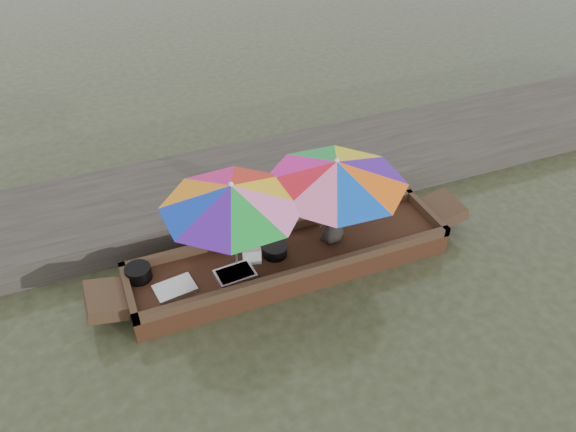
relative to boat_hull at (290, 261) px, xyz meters
name	(u,v)px	position (x,y,z in m)	size (l,w,h in m)	color
water	(290,269)	(0.00, 0.00, -0.17)	(80.00, 80.00, 0.00)	#2C321A
dock	(245,184)	(0.00, 2.20, 0.08)	(22.00, 2.20, 0.50)	#2D2B26
boat_hull	(290,261)	(0.00, 0.00, 0.00)	(5.08, 1.20, 0.35)	#3E2013
cooking_pot	(138,273)	(-2.29, 0.32, 0.28)	(0.38, 0.38, 0.20)	black
tray_crayfish	(235,275)	(-0.97, -0.20, 0.22)	(0.57, 0.40, 0.09)	silver
tray_scallop	(175,288)	(-1.86, -0.12, 0.21)	(0.57, 0.40, 0.06)	silver
charcoal_grill	(275,250)	(-0.24, 0.04, 0.26)	(0.38, 0.38, 0.18)	black
supply_bag	(252,254)	(-0.61, 0.06, 0.30)	(0.28, 0.22, 0.26)	silver
vendor	(333,213)	(0.74, 0.04, 0.71)	(0.52, 0.34, 1.06)	black
umbrella_bow	(234,227)	(-0.88, 0.00, 0.95)	(2.07, 2.07, 1.55)	yellow
umbrella_stern	(334,202)	(0.72, 0.00, 0.95)	(2.16, 2.16, 1.55)	yellow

